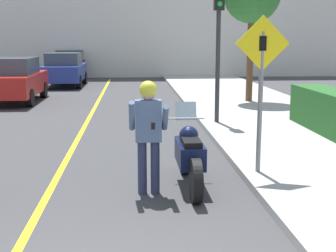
# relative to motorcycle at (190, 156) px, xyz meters

# --- Properties ---
(road_center_line) EXTENTS (0.12, 36.00, 0.01)m
(road_center_line) POSITION_rel_motorcycle_xyz_m (-2.25, 2.39, -0.51)
(road_center_line) COLOR yellow
(road_center_line) RESTS_ON ground
(building_backdrop) EXTENTS (28.00, 1.20, 7.34)m
(building_backdrop) POSITION_rel_motorcycle_xyz_m (-1.65, 22.39, 3.16)
(building_backdrop) COLOR beige
(building_backdrop) RESTS_ON ground
(motorcycle) EXTENTS (0.62, 2.19, 1.32)m
(motorcycle) POSITION_rel_motorcycle_xyz_m (0.00, 0.00, 0.00)
(motorcycle) COLOR black
(motorcycle) RESTS_ON ground
(person_biker) EXTENTS (0.59, 0.48, 1.77)m
(person_biker) POSITION_rel_motorcycle_xyz_m (-0.68, -0.31, 0.57)
(person_biker) COLOR #282D4C
(person_biker) RESTS_ON ground
(crossing_sign) EXTENTS (0.91, 0.08, 2.63)m
(crossing_sign) POSITION_rel_motorcycle_xyz_m (1.23, 0.33, 1.20)
(crossing_sign) COLOR slate
(crossing_sign) RESTS_ON sidewalk_curb
(traffic_light) EXTENTS (0.26, 0.30, 3.74)m
(traffic_light) POSITION_rel_motorcycle_xyz_m (1.38, 5.18, 2.22)
(traffic_light) COLOR #2D2D30
(traffic_light) RESTS_ON sidewalk_curb
(parked_car_red) EXTENTS (1.88, 4.20, 1.68)m
(parked_car_red) POSITION_rel_motorcycle_xyz_m (-5.37, 10.67, 0.34)
(parked_car_red) COLOR black
(parked_car_red) RESTS_ON ground
(parked_car_blue) EXTENTS (1.88, 4.20, 1.68)m
(parked_car_blue) POSITION_rel_motorcycle_xyz_m (-4.32, 16.62, 0.34)
(parked_car_blue) COLOR black
(parked_car_blue) RESTS_ON ground
(parked_car_black) EXTENTS (1.88, 4.20, 1.68)m
(parked_car_black) POSITION_rel_motorcycle_xyz_m (-4.70, 22.36, 0.34)
(parked_car_black) COLOR black
(parked_car_black) RESTS_ON ground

